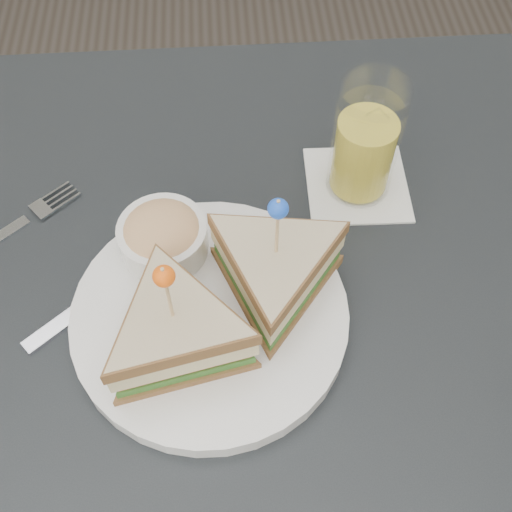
# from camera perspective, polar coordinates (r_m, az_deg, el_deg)

# --- Properties ---
(ground_plane) EXTENTS (3.50, 3.50, 0.00)m
(ground_plane) POSITION_cam_1_polar(r_m,az_deg,el_deg) (1.38, -0.41, -19.26)
(ground_plane) COLOR #3F3833
(table) EXTENTS (0.80, 0.80, 0.75)m
(table) POSITION_cam_1_polar(r_m,az_deg,el_deg) (0.74, -0.72, -6.10)
(table) COLOR black
(table) RESTS_ON ground
(plate_meal) EXTENTS (0.35, 0.35, 0.16)m
(plate_meal) POSITION_cam_1_polar(r_m,az_deg,el_deg) (0.62, -3.54, -3.72)
(plate_meal) COLOR white
(plate_meal) RESTS_ON table
(cutlery_fork) EXTENTS (0.15, 0.13, 0.01)m
(cutlery_fork) POSITION_cam_1_polar(r_m,az_deg,el_deg) (0.77, -20.76, 2.36)
(cutlery_fork) COLOR silver
(cutlery_fork) RESTS_ON table
(cutlery_knife) EXTENTS (0.18, 0.16, 0.01)m
(cutlery_knife) POSITION_cam_1_polar(r_m,az_deg,el_deg) (0.69, -12.98, -2.86)
(cutlery_knife) COLOR silver
(cutlery_knife) RESTS_ON table
(drink_set) EXTENTS (0.12, 0.12, 0.15)m
(drink_set) POSITION_cam_1_polar(r_m,az_deg,el_deg) (0.72, 9.64, 9.62)
(drink_set) COLOR white
(drink_set) RESTS_ON table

